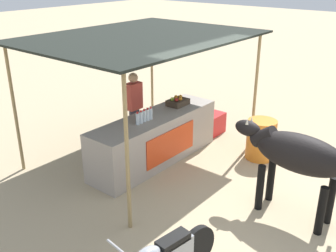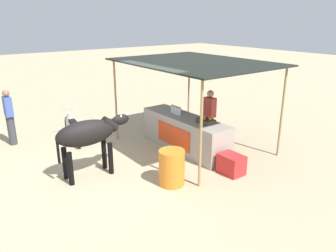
{
  "view_description": "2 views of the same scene",
  "coord_description": "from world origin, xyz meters",
  "px_view_note": "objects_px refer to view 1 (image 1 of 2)",
  "views": [
    {
      "loc": [
        -5.33,
        -2.49,
        3.67
      ],
      "look_at": [
        -0.34,
        1.59,
        1.02
      ],
      "focal_mm": 42.0,
      "sensor_mm": 36.0,
      "label": 1
    },
    {
      "loc": [
        6.7,
        -3.43,
        3.6
      ],
      "look_at": [
        0.03,
        1.59,
        0.82
      ],
      "focal_mm": 35.0,
      "sensor_mm": 36.0,
      "label": 2
    }
  ],
  "objects_px": {
    "fruit_crate": "(178,102)",
    "cooler_box": "(211,124)",
    "stall_counter": "(155,139)",
    "cow": "(295,155)",
    "water_barrel": "(261,139)",
    "vendor_behind_counter": "(134,110)"
  },
  "relations": [
    {
      "from": "cooler_box",
      "to": "water_barrel",
      "type": "relative_size",
      "value": 0.73
    },
    {
      "from": "cooler_box",
      "to": "cow",
      "type": "relative_size",
      "value": 0.33
    },
    {
      "from": "water_barrel",
      "to": "cooler_box",
      "type": "bearing_deg",
      "value": 73.56
    },
    {
      "from": "fruit_crate",
      "to": "water_barrel",
      "type": "bearing_deg",
      "value": -68.07
    },
    {
      "from": "cow",
      "to": "fruit_crate",
      "type": "bearing_deg",
      "value": 73.72
    },
    {
      "from": "cow",
      "to": "vendor_behind_counter",
      "type": "bearing_deg",
      "value": 85.91
    },
    {
      "from": "water_barrel",
      "to": "cow",
      "type": "distance_m",
      "value": 2.06
    },
    {
      "from": "stall_counter",
      "to": "water_barrel",
      "type": "height_order",
      "value": "stall_counter"
    },
    {
      "from": "fruit_crate",
      "to": "stall_counter",
      "type": "bearing_deg",
      "value": -176.04
    },
    {
      "from": "vendor_behind_counter",
      "to": "cow",
      "type": "bearing_deg",
      "value": -94.09
    },
    {
      "from": "fruit_crate",
      "to": "cow",
      "type": "height_order",
      "value": "cow"
    },
    {
      "from": "vendor_behind_counter",
      "to": "stall_counter",
      "type": "bearing_deg",
      "value": -105.12
    },
    {
      "from": "water_barrel",
      "to": "vendor_behind_counter",
      "type": "bearing_deg",
      "value": 118.11
    },
    {
      "from": "cooler_box",
      "to": "cow",
      "type": "height_order",
      "value": "cow"
    },
    {
      "from": "vendor_behind_counter",
      "to": "cooler_box",
      "type": "bearing_deg",
      "value": -26.89
    },
    {
      "from": "cooler_box",
      "to": "water_barrel",
      "type": "height_order",
      "value": "water_barrel"
    },
    {
      "from": "stall_counter",
      "to": "cow",
      "type": "distance_m",
      "value": 2.89
    },
    {
      "from": "stall_counter",
      "to": "cooler_box",
      "type": "bearing_deg",
      "value": -2.96
    },
    {
      "from": "stall_counter",
      "to": "water_barrel",
      "type": "relative_size",
      "value": 3.67
    },
    {
      "from": "fruit_crate",
      "to": "vendor_behind_counter",
      "type": "distance_m",
      "value": 0.93
    },
    {
      "from": "stall_counter",
      "to": "cow",
      "type": "xyz_separation_m",
      "value": [
        -0.05,
        -2.83,
        0.55
      ]
    },
    {
      "from": "fruit_crate",
      "to": "cooler_box",
      "type": "height_order",
      "value": "fruit_crate"
    }
  ]
}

